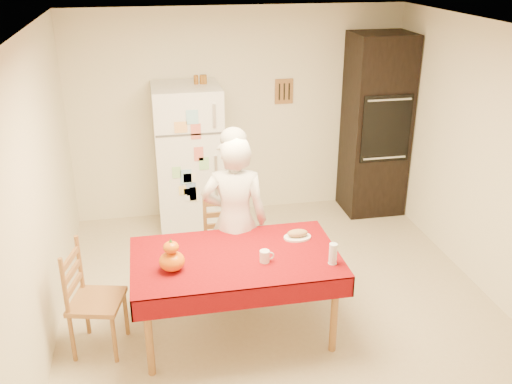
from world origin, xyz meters
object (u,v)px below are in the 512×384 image
object	(u,v)px
dining_table	(236,263)
refrigerator	(189,159)
seated_woman	(235,221)
oven_cabinet	(376,126)
chair_far	(225,239)
coffee_mug	(265,256)
pumpkin_lower	(172,261)
bread_plate	(297,237)
chair_left	(88,295)
wine_glass	(333,254)

from	to	relation	value
dining_table	refrigerator	bearing A→B (deg)	94.83
seated_woman	oven_cabinet	bearing A→B (deg)	-129.02
chair_far	coffee_mug	size ratio (longest dim) A/B	9.50
refrigerator	pumpkin_lower	distance (m)	2.31
coffee_mug	bread_plate	distance (m)	0.50
coffee_mug	chair_left	bearing A→B (deg)	172.64
chair_left	coffee_mug	xyz separation A→B (m)	(1.42, -0.18, 0.30)
refrigerator	coffee_mug	bearing A→B (deg)	-80.23
refrigerator	bread_plate	world-z (taller)	refrigerator
chair_far	chair_left	distance (m)	1.44
oven_cabinet	seated_woman	size ratio (longest dim) A/B	1.34
dining_table	oven_cabinet	bearing A→B (deg)	46.60
chair_left	bread_plate	bearing A→B (deg)	-71.18
seated_woman	coffee_mug	distance (m)	0.67
dining_table	bread_plate	world-z (taller)	bread_plate
refrigerator	dining_table	xyz separation A→B (m)	(0.18, -2.17, -0.16)
refrigerator	coffee_mug	world-z (taller)	refrigerator
wine_glass	refrigerator	bearing A→B (deg)	110.76
refrigerator	chair_left	xyz separation A→B (m)	(-1.02, -2.13, -0.34)
seated_woman	bread_plate	world-z (taller)	seated_woman
oven_cabinet	bread_plate	bearing A→B (deg)	-126.97
oven_cabinet	pumpkin_lower	distance (m)	3.52
refrigerator	oven_cabinet	distance (m)	2.29
chair_left	dining_table	bearing A→B (deg)	-78.27
pumpkin_lower	wine_glass	distance (m)	1.27
dining_table	chair_left	world-z (taller)	chair_left
pumpkin_lower	chair_far	bearing A→B (deg)	58.87
chair_left	seated_woman	xyz separation A→B (m)	(1.28, 0.47, 0.31)
chair_far	pumpkin_lower	world-z (taller)	chair_far
oven_cabinet	coffee_mug	distance (m)	3.03
wine_glass	bread_plate	xyz separation A→B (m)	(-0.16, 0.47, -0.08)
dining_table	chair_far	bearing A→B (deg)	87.93
pumpkin_lower	wine_glass	world-z (taller)	wine_glass
oven_cabinet	refrigerator	bearing A→B (deg)	-178.82
chair_far	wine_glass	world-z (taller)	chair_far
dining_table	chair_left	xyz separation A→B (m)	(-1.20, 0.04, -0.18)
seated_woman	wine_glass	distance (m)	1.03
chair_far	bread_plate	bearing A→B (deg)	-46.64
oven_cabinet	pumpkin_lower	size ratio (longest dim) A/B	10.73
pumpkin_lower	oven_cabinet	bearing A→B (deg)	41.75
oven_cabinet	wine_glass	xyz separation A→B (m)	(-1.35, -2.49, -0.25)
chair_left	coffee_mug	size ratio (longest dim) A/B	9.50
bread_plate	chair_far	bearing A→B (deg)	132.99
dining_table	seated_woman	world-z (taller)	seated_woman
chair_far	coffee_mug	distance (m)	1.00
coffee_mug	refrigerator	bearing A→B (deg)	99.77
seated_woman	chair_far	bearing A→B (deg)	-68.88
dining_table	bread_plate	distance (m)	0.62
oven_cabinet	chair_far	bearing A→B (deg)	-145.40
dining_table	chair_far	xyz separation A→B (m)	(0.03, 0.79, -0.18)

